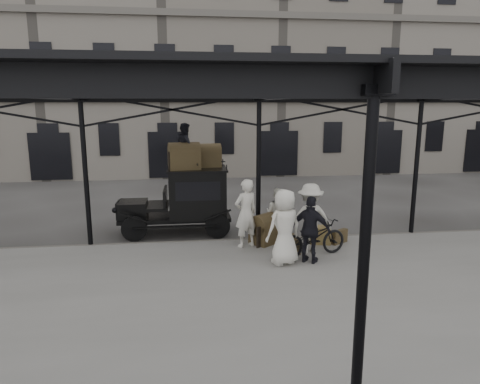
{
  "coord_description": "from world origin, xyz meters",
  "views": [
    {
      "loc": [
        -2.08,
        -10.48,
        4.19
      ],
      "look_at": [
        -0.61,
        1.6,
        1.7
      ],
      "focal_mm": 32.0,
      "sensor_mm": 36.0,
      "label": 1
    }
  ],
  "objects_px": {
    "taxi": "(188,197)",
    "porter_left": "(246,213)",
    "steamer_trunk_platform": "(267,230)",
    "bicycle": "(313,238)",
    "porter_official": "(311,230)",
    "steamer_trunk_roof_near": "(184,158)"
  },
  "relations": [
    {
      "from": "porter_left",
      "to": "steamer_trunk_roof_near",
      "type": "bearing_deg",
      "value": -70.97
    },
    {
      "from": "porter_left",
      "to": "bicycle",
      "type": "height_order",
      "value": "porter_left"
    },
    {
      "from": "porter_official",
      "to": "steamer_trunk_roof_near",
      "type": "bearing_deg",
      "value": -11.53
    },
    {
      "from": "steamer_trunk_roof_near",
      "to": "taxi",
      "type": "bearing_deg",
      "value": 62.28
    },
    {
      "from": "taxi",
      "to": "porter_left",
      "type": "xyz_separation_m",
      "value": [
        1.65,
        -2.05,
        -0.06
      ]
    },
    {
      "from": "porter_official",
      "to": "bicycle",
      "type": "height_order",
      "value": "porter_official"
    },
    {
      "from": "steamer_trunk_roof_near",
      "to": "steamer_trunk_platform",
      "type": "xyz_separation_m",
      "value": [
        2.42,
        -1.48,
        -2.01
      ]
    },
    {
      "from": "porter_left",
      "to": "steamer_trunk_roof_near",
      "type": "xyz_separation_m",
      "value": [
        -1.73,
        1.8,
        1.39
      ]
    },
    {
      "from": "porter_left",
      "to": "steamer_trunk_platform",
      "type": "distance_m",
      "value": 0.98
    },
    {
      "from": "porter_official",
      "to": "steamer_trunk_platform",
      "type": "distance_m",
      "value": 2.03
    },
    {
      "from": "taxi",
      "to": "steamer_trunk_platform",
      "type": "distance_m",
      "value": 2.98
    },
    {
      "from": "taxi",
      "to": "steamer_trunk_platform",
      "type": "bearing_deg",
      "value": -36.5
    },
    {
      "from": "bicycle",
      "to": "steamer_trunk_platform",
      "type": "distance_m",
      "value": 1.68
    },
    {
      "from": "porter_left",
      "to": "porter_official",
      "type": "distance_m",
      "value": 2.1
    },
    {
      "from": "bicycle",
      "to": "steamer_trunk_platform",
      "type": "xyz_separation_m",
      "value": [
        -1.0,
        1.34,
        -0.15
      ]
    },
    {
      "from": "porter_left",
      "to": "bicycle",
      "type": "relative_size",
      "value": 1.0
    },
    {
      "from": "porter_official",
      "to": "steamer_trunk_roof_near",
      "type": "xyz_separation_m",
      "value": [
        -3.21,
        3.28,
        1.5
      ]
    },
    {
      "from": "steamer_trunk_roof_near",
      "to": "steamer_trunk_platform",
      "type": "distance_m",
      "value": 3.48
    },
    {
      "from": "taxi",
      "to": "steamer_trunk_roof_near",
      "type": "height_order",
      "value": "steamer_trunk_roof_near"
    },
    {
      "from": "steamer_trunk_roof_near",
      "to": "porter_official",
      "type": "bearing_deg",
      "value": -55.22
    },
    {
      "from": "porter_left",
      "to": "porter_official",
      "type": "height_order",
      "value": "porter_left"
    },
    {
      "from": "porter_left",
      "to": "steamer_trunk_roof_near",
      "type": "distance_m",
      "value": 2.86
    }
  ]
}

